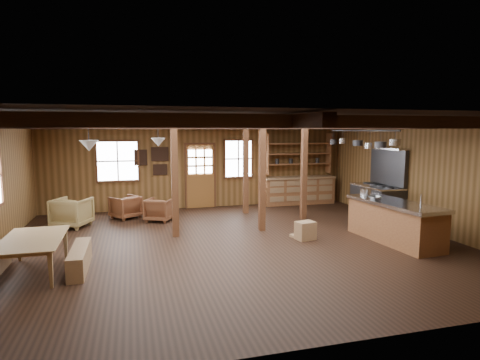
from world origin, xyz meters
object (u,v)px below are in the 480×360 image
object	(u,v)px
kitchen_island	(394,221)
commercial_range	(379,197)
armchair_b	(160,210)
armchair_a	(125,207)
armchair_c	(72,212)
dining_table	(36,256)

from	to	relation	value
kitchen_island	commercial_range	bearing A→B (deg)	59.42
kitchen_island	armchair_b	distance (m)	6.21
armchair_a	armchair_c	xyz separation A→B (m)	(-1.36, -0.74, 0.06)
kitchen_island	armchair_c	distance (m)	8.13
armchair_a	armchair_b	distance (m)	1.12
kitchen_island	armchair_c	size ratio (longest dim) A/B	2.96
dining_table	armchair_b	bearing A→B (deg)	-34.05
armchair_c	commercial_range	bearing A→B (deg)	-164.74
commercial_range	armchair_a	xyz separation A→B (m)	(-7.04, 2.07, -0.33)
kitchen_island	commercial_range	world-z (taller)	commercial_range
kitchen_island	armchair_a	bearing A→B (deg)	140.31
commercial_range	armchair_c	xyz separation A→B (m)	(-8.40, 1.32, -0.27)
kitchen_island	armchair_c	xyz separation A→B (m)	(-7.35, 3.47, -0.08)
armchair_a	armchair_b	xyz separation A→B (m)	(0.94, -0.61, -0.01)
armchair_c	armchair_a	bearing A→B (deg)	-127.08
armchair_b	armchair_c	bearing A→B (deg)	30.72
commercial_range	dining_table	bearing A→B (deg)	-165.34
kitchen_island	dining_table	bearing A→B (deg)	176.09
armchair_b	armchair_c	distance (m)	2.30
kitchen_island	armchair_b	xyz separation A→B (m)	(-5.06, 3.60, -0.15)
commercial_range	dining_table	distance (m)	8.84
kitchen_island	armchair_a	distance (m)	7.33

